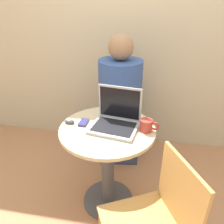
{
  "coord_description": "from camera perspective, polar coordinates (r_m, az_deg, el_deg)",
  "views": [
    {
      "loc": [
        0.26,
        -1.27,
        1.51
      ],
      "look_at": [
        0.02,
        0.05,
        0.81
      ],
      "focal_mm": 35.0,
      "sensor_mm": 36.0,
      "label": 1
    }
  ],
  "objects": [
    {
      "name": "ground_plane",
      "position": [
        1.99,
        -1.0,
        -21.94
      ],
      "size": [
        12.0,
        12.0,
        0.0
      ],
      "primitive_type": "plane",
      "color": "tan"
    },
    {
      "name": "back_wall",
      "position": [
        2.28,
        3.77,
        22.08
      ],
      "size": [
        7.0,
        0.05,
        2.6
      ],
      "color": "beige",
      "rests_on": "ground_plane"
    },
    {
      "name": "round_table",
      "position": [
        1.65,
        -1.14,
        -10.93
      ],
      "size": [
        0.67,
        0.67,
        0.71
      ],
      "color": "#4C4C51",
      "rests_on": "ground_plane"
    },
    {
      "name": "laptop",
      "position": [
        1.51,
        1.03,
        -1.87
      ],
      "size": [
        0.35,
        0.3,
        0.27
      ],
      "color": "#B7B7BC",
      "rests_on": "round_table"
    },
    {
      "name": "cell_phone",
      "position": [
        1.58,
        -7.45,
        -2.73
      ],
      "size": [
        0.06,
        0.1,
        0.02
      ],
      "color": "navy",
      "rests_on": "round_table"
    },
    {
      "name": "computer_mouse",
      "position": [
        1.59,
        -11.08,
        -2.46
      ],
      "size": [
        0.08,
        0.04,
        0.03
      ],
      "color": "#4C4C51",
      "rests_on": "round_table"
    },
    {
      "name": "coffee_cup",
      "position": [
        1.49,
        9.08,
        -3.48
      ],
      "size": [
        0.13,
        0.08,
        0.08
      ],
      "color": "#B2382D",
      "rests_on": "round_table"
    },
    {
      "name": "person_seated",
      "position": [
        2.18,
        2.06,
        0.38
      ],
      "size": [
        0.44,
        0.63,
        1.26
      ],
      "color": "#3D4766",
      "rests_on": "ground_plane"
    }
  ]
}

